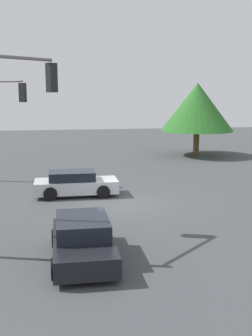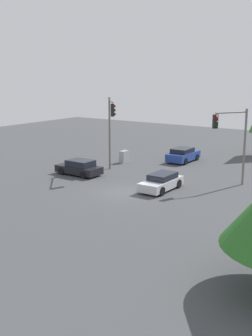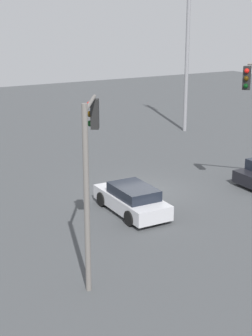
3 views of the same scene
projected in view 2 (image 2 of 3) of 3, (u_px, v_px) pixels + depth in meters
name	position (u px, v px, depth m)	size (l,w,h in m)	color
ground_plane	(125.00, 192.00, 31.84)	(80.00, 80.00, 0.00)	#424447
sedan_blue	(183.00, 155.00, 42.69)	(4.14, 2.02, 1.41)	#233D93
sedan_dark	(79.00, 168.00, 37.13)	(1.99, 4.10, 1.35)	black
sedan_silver	(161.00, 182.00, 32.32)	(4.22, 1.85, 1.29)	silver
traffic_signal_main	(111.00, 122.00, 37.25)	(2.87, 2.59, 6.66)	slate
traffic_signal_cross	(233.00, 135.00, 32.63)	(2.78, 1.82, 6.11)	slate
electrical_cabinet	(124.00, 157.00, 42.18)	(0.98, 0.57, 1.21)	#9EA0A3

